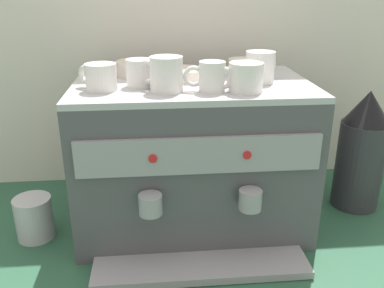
% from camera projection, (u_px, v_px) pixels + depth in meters
% --- Properties ---
extents(ground_plane, '(4.00, 4.00, 0.00)m').
position_uv_depth(ground_plane, '(192.00, 218.00, 1.26)').
color(ground_plane, '#28563D').
extents(tiled_backsplash_wall, '(2.80, 0.03, 1.12)m').
position_uv_depth(tiled_backsplash_wall, '(183.00, 18.00, 1.34)').
color(tiled_backsplash_wall, silver).
rests_on(tiled_backsplash_wall, ground_plane).
extents(espresso_machine, '(0.63, 0.50, 0.42)m').
position_uv_depth(espresso_machine, '(192.00, 156.00, 1.17)').
color(espresso_machine, '#4C4C51').
rests_on(espresso_machine, ground_plane).
extents(ceramic_cup_0, '(0.10, 0.07, 0.07)m').
position_uv_depth(ceramic_cup_0, '(141.00, 73.00, 1.04)').
color(ceramic_cup_0, white).
rests_on(ceramic_cup_0, espresso_machine).
extents(ceramic_cup_1, '(0.10, 0.06, 0.07)m').
position_uv_depth(ceramic_cup_1, '(210.00, 77.00, 0.99)').
color(ceramic_cup_1, white).
rests_on(ceramic_cup_1, espresso_machine).
extents(ceramic_cup_2, '(0.10, 0.09, 0.07)m').
position_uv_depth(ceramic_cup_2, '(100.00, 77.00, 1.00)').
color(ceramic_cup_2, white).
rests_on(ceramic_cup_2, espresso_machine).
extents(ceramic_cup_3, '(0.12, 0.08, 0.07)m').
position_uv_depth(ceramic_cup_3, '(244.00, 77.00, 0.99)').
color(ceramic_cup_3, white).
rests_on(ceramic_cup_3, espresso_machine).
extents(ceramic_cup_4, '(0.11, 0.09, 0.08)m').
position_uv_depth(ceramic_cup_4, '(165.00, 74.00, 0.99)').
color(ceramic_cup_4, white).
rests_on(ceramic_cup_4, espresso_machine).
extents(ceramic_cup_5, '(0.10, 0.10, 0.08)m').
position_uv_depth(ceramic_cup_5, '(261.00, 67.00, 1.08)').
color(ceramic_cup_5, white).
rests_on(ceramic_cup_5, espresso_machine).
extents(ceramic_bowl_0, '(0.12, 0.12, 0.03)m').
position_uv_depth(ceramic_bowl_0, '(185.00, 74.00, 1.11)').
color(ceramic_bowl_0, beige).
rests_on(ceramic_bowl_0, espresso_machine).
extents(ceramic_bowl_1, '(0.12, 0.12, 0.04)m').
position_uv_depth(ceramic_bowl_1, '(137.00, 68.00, 1.17)').
color(ceramic_bowl_1, beige).
rests_on(ceramic_bowl_1, espresso_machine).
extents(ceramic_bowl_2, '(0.09, 0.09, 0.04)m').
position_uv_depth(ceramic_bowl_2, '(244.00, 67.00, 1.18)').
color(ceramic_bowl_2, beige).
rests_on(ceramic_bowl_2, espresso_machine).
extents(coffee_grinder, '(0.14, 0.14, 0.38)m').
position_uv_depth(coffee_grinder, '(361.00, 151.00, 1.27)').
color(coffee_grinder, '#333338').
rests_on(coffee_grinder, ground_plane).
extents(milk_pitcher, '(0.10, 0.10, 0.12)m').
position_uv_depth(milk_pitcher, '(34.00, 218.00, 1.14)').
color(milk_pitcher, '#B7B7BC').
rests_on(milk_pitcher, ground_plane).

